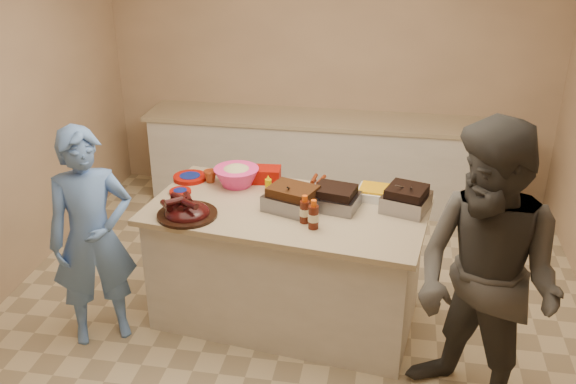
% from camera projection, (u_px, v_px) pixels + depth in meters
% --- Properties ---
extents(room, '(4.50, 5.00, 2.70)m').
position_uv_depth(room, '(287.00, 326.00, 4.73)').
color(room, tan).
rests_on(room, ground).
extents(back_counter, '(3.60, 0.64, 0.90)m').
position_uv_depth(back_counter, '(324.00, 160.00, 6.52)').
color(back_counter, beige).
rests_on(back_counter, ground).
extents(island, '(2.04, 1.26, 0.91)m').
position_uv_depth(island, '(287.00, 316.00, 4.84)').
color(island, beige).
rests_on(island, ground).
extents(rib_platter, '(0.55, 0.55, 0.16)m').
position_uv_depth(rib_platter, '(187.00, 216.00, 4.35)').
color(rib_platter, '#390B0B').
rests_on(rib_platter, island).
extents(pulled_pork_tray, '(0.44, 0.38, 0.11)m').
position_uv_depth(pulled_pork_tray, '(293.00, 209.00, 4.44)').
color(pulled_pork_tray, '#47230F').
rests_on(pulled_pork_tray, island).
extents(brisket_tray, '(0.37, 0.33, 0.10)m').
position_uv_depth(brisket_tray, '(334.00, 207.00, 4.47)').
color(brisket_tray, black).
rests_on(brisket_tray, island).
extents(roasting_pan, '(0.37, 0.37, 0.12)m').
position_uv_depth(roasting_pan, '(405.00, 210.00, 4.44)').
color(roasting_pan, gray).
rests_on(roasting_pan, island).
extents(coleslaw_bowl, '(0.38, 0.38, 0.23)m').
position_uv_depth(coleslaw_bowl, '(237.00, 185.00, 4.82)').
color(coleslaw_bowl, '#FE338A').
rests_on(coleslaw_bowl, island).
extents(sausage_plate, '(0.39, 0.39, 0.06)m').
position_uv_depth(sausage_plate, '(326.00, 193.00, 4.69)').
color(sausage_plate, silver).
rests_on(sausage_plate, island).
extents(mac_cheese_dish, '(0.34, 0.27, 0.08)m').
position_uv_depth(mac_cheese_dish, '(380.00, 198.00, 4.61)').
color(mac_cheese_dish, '#EEAF0F').
rests_on(mac_cheese_dish, island).
extents(bbq_bottle_a, '(0.08, 0.08, 0.20)m').
position_uv_depth(bbq_bottle_a, '(313.00, 228.00, 4.19)').
color(bbq_bottle_a, '#47160B').
rests_on(bbq_bottle_a, island).
extents(bbq_bottle_b, '(0.07, 0.07, 0.19)m').
position_uv_depth(bbq_bottle_b, '(305.00, 222.00, 4.27)').
color(bbq_bottle_b, '#47160B').
rests_on(bbq_bottle_b, island).
extents(mustard_bottle, '(0.05, 0.05, 0.13)m').
position_uv_depth(mustard_bottle, '(268.00, 192.00, 4.71)').
color(mustard_bottle, '#DDB800').
rests_on(mustard_bottle, island).
extents(sauce_bowl, '(0.13, 0.06, 0.13)m').
position_uv_depth(sauce_bowl, '(279.00, 195.00, 4.65)').
color(sauce_bowl, silver).
rests_on(sauce_bowl, island).
extents(plate_stack_large, '(0.29, 0.29, 0.03)m').
position_uv_depth(plate_stack_large, '(190.00, 179.00, 4.92)').
color(plate_stack_large, '#940E05').
rests_on(plate_stack_large, island).
extents(plate_stack_small, '(0.18, 0.18, 0.02)m').
position_uv_depth(plate_stack_small, '(180.00, 193.00, 4.69)').
color(plate_stack_small, '#940E05').
rests_on(plate_stack_small, island).
extents(plastic_cup, '(0.11, 0.11, 0.10)m').
position_uv_depth(plastic_cup, '(211.00, 182.00, 4.87)').
color(plastic_cup, '#A3441B').
rests_on(plastic_cup, island).
extents(basket_stack, '(0.23, 0.18, 0.11)m').
position_uv_depth(basket_stack, '(266.00, 181.00, 4.88)').
color(basket_stack, '#940E05').
rests_on(basket_stack, island).
extents(guest_blue, '(1.29, 1.64, 0.38)m').
position_uv_depth(guest_blue, '(106.00, 333.00, 4.65)').
color(guest_blue, '#5B88D4').
rests_on(guest_blue, ground).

